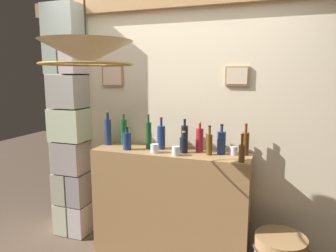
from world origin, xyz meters
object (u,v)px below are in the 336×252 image
at_px(liquor_bottle_vodka, 124,132).
at_px(glass_tumbler_rocks, 155,148).
at_px(glass_tumbler_shot, 234,151).
at_px(liquor_bottle_mezcal, 149,135).
at_px(liquor_bottle_whiskey, 161,137).
at_px(liquor_bottle_amaro, 185,137).
at_px(liquor_bottle_port, 221,142).
at_px(pendant_lamp, 87,54).
at_px(liquor_bottle_rye, 209,144).
at_px(liquor_bottle_bourbon, 127,141).
at_px(liquor_bottle_vermouth, 200,140).
at_px(liquor_bottle_scotch, 242,152).
at_px(liquor_bottle_rum, 184,144).
at_px(liquor_bottle_brandy, 245,143).
at_px(glass_tumbler_highball, 176,151).
at_px(liquor_bottle_gin, 108,131).

height_order(liquor_bottle_vodka, glass_tumbler_rocks, liquor_bottle_vodka).
bearing_deg(glass_tumbler_shot, liquor_bottle_mezcal, -178.35).
bearing_deg(liquor_bottle_whiskey, liquor_bottle_amaro, 12.68).
relative_size(liquor_bottle_port, pendant_lamp, 0.43).
xyz_separation_m(liquor_bottle_amaro, liquor_bottle_mezcal, (-0.34, -0.06, 0.01)).
height_order(liquor_bottle_rye, glass_tumbler_rocks, liquor_bottle_rye).
relative_size(liquor_bottle_bourbon, pendant_lamp, 0.34).
height_order(glass_tumbler_shot, pendant_lamp, pendant_lamp).
height_order(liquor_bottle_vermouth, liquor_bottle_scotch, liquor_bottle_vermouth).
distance_m(liquor_bottle_whiskey, pendant_lamp, 1.15).
bearing_deg(liquor_bottle_amaro, liquor_bottle_rum, -77.08).
bearing_deg(liquor_bottle_vodka, liquor_bottle_vermouth, -1.81).
xyz_separation_m(liquor_bottle_rye, liquor_bottle_port, (0.09, 0.07, 0.01)).
bearing_deg(liquor_bottle_port, liquor_bottle_mezcal, -178.25).
relative_size(liquor_bottle_vermouth, liquor_bottle_mezcal, 0.84).
bearing_deg(liquor_bottle_port, liquor_bottle_whiskey, -179.38).
height_order(liquor_bottle_vermouth, glass_tumbler_shot, liquor_bottle_vermouth).
distance_m(liquor_bottle_brandy, liquor_bottle_vodka, 1.20).
bearing_deg(liquor_bottle_brandy, liquor_bottle_vodka, 179.51).
relative_size(liquor_bottle_scotch, pendant_lamp, 0.37).
xyz_separation_m(liquor_bottle_whiskey, glass_tumbler_rocks, (-0.01, -0.16, -0.08)).
xyz_separation_m(liquor_bottle_vodka, pendant_lamp, (0.21, -0.91, 0.71)).
xyz_separation_m(liquor_bottle_whiskey, liquor_bottle_vermouth, (0.37, 0.01, -0.00)).
height_order(glass_tumbler_highball, pendant_lamp, pendant_lamp).
distance_m(liquor_bottle_gin, glass_tumbler_shot, 1.26).
height_order(liquor_bottle_vermouth, liquor_bottle_mezcal, liquor_bottle_mezcal).
bearing_deg(liquor_bottle_amaro, glass_tumbler_highball, -92.47).
xyz_separation_m(liquor_bottle_port, pendant_lamp, (-0.79, -0.88, 0.74)).
height_order(liquor_bottle_amaro, liquor_bottle_vodka, liquor_bottle_vodka).
height_order(liquor_bottle_gin, glass_tumbler_shot, liquor_bottle_gin).
bearing_deg(liquor_bottle_rye, liquor_bottle_rum, -179.76).
xyz_separation_m(liquor_bottle_port, liquor_bottle_gin, (-1.15, -0.01, 0.03)).
xyz_separation_m(liquor_bottle_rum, pendant_lamp, (-0.46, -0.80, 0.77)).
relative_size(liquor_bottle_mezcal, glass_tumbler_highball, 4.03).
bearing_deg(liquor_bottle_bourbon, liquor_bottle_whiskey, 24.14).
xyz_separation_m(liquor_bottle_rye, liquor_bottle_whiskey, (-0.48, 0.07, 0.02)).
bearing_deg(liquor_bottle_whiskey, glass_tumbler_shot, 0.69).
relative_size(liquor_bottle_gin, liquor_bottle_vermouth, 1.24).
relative_size(liquor_bottle_rye, liquor_bottle_port, 0.97).
xyz_separation_m(liquor_bottle_amaro, liquor_bottle_scotch, (0.56, -0.26, -0.04)).
bearing_deg(glass_tumbler_shot, liquor_bottle_bourbon, -171.80).
bearing_deg(liquor_bottle_scotch, glass_tumbler_highball, 178.11).
distance_m(liquor_bottle_rye, liquor_bottle_vodka, 0.91).
xyz_separation_m(liquor_bottle_amaro, liquor_bottle_gin, (-0.79, -0.06, 0.02)).
xyz_separation_m(liquor_bottle_scotch, glass_tumbler_highball, (-0.57, 0.02, -0.04)).
bearing_deg(liquor_bottle_vermouth, liquor_bottle_whiskey, -177.86).
relative_size(liquor_bottle_amaro, liquor_bottle_whiskey, 0.96).
xyz_separation_m(liquor_bottle_rye, liquor_bottle_bourbon, (-0.78, -0.07, -0.01)).
height_order(liquor_bottle_whiskey, liquor_bottle_rum, liquor_bottle_whiskey).
bearing_deg(liquor_bottle_bourbon, glass_tumbler_highball, -6.19).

